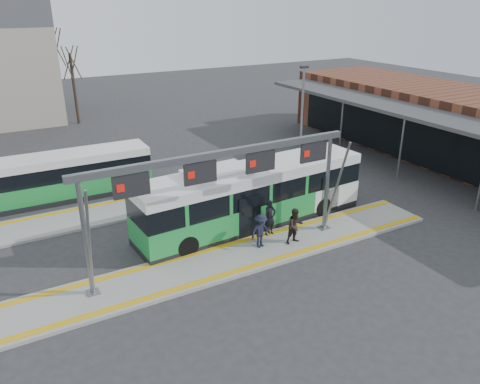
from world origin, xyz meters
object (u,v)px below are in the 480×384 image
object	(u,v)px
passenger_b	(295,226)
hero_bus	(252,196)
passenger_a	(270,218)
gantry	(225,173)
passenger_c	(261,231)

from	to	relation	value
passenger_b	hero_bus	bearing A→B (deg)	101.02
passenger_a	passenger_b	bearing A→B (deg)	-69.27
gantry	hero_bus	xyz separation A→B (m)	(2.94, 2.60, -2.67)
hero_bus	passenger_b	distance (m)	3.20
passenger_a	passenger_b	distance (m)	1.47
passenger_a	passenger_c	xyz separation A→B (m)	(-1.07, -0.86, -0.09)
gantry	passenger_b	distance (m)	4.87
gantry	passenger_c	xyz separation A→B (m)	(1.89, -0.02, -3.29)
passenger_a	passenger_c	size ratio (longest dim) A/B	1.11
gantry	passenger_a	world-z (taller)	gantry
passenger_c	gantry	bearing A→B (deg)	173.11
passenger_b	passenger_c	world-z (taller)	passenger_b
passenger_a	passenger_c	world-z (taller)	passenger_a
passenger_a	gantry	bearing A→B (deg)	-168.92
hero_bus	passenger_c	world-z (taller)	hero_bus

